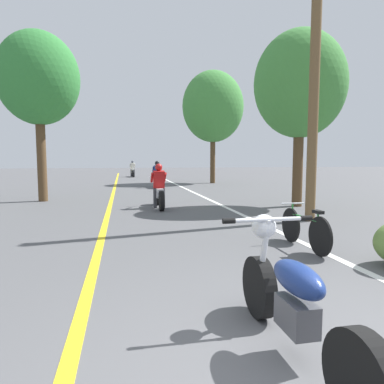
% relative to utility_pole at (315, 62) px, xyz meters
% --- Properties ---
extents(lane_stripe_center, '(0.14, 48.00, 0.01)m').
position_rel_utility_pole_xyz_m(lane_stripe_center, '(-4.94, 6.67, -3.81)').
color(lane_stripe_center, yellow).
rests_on(lane_stripe_center, ground).
extents(lane_stripe_edge, '(0.14, 48.00, 0.01)m').
position_rel_utility_pole_xyz_m(lane_stripe_edge, '(-1.33, 6.67, -3.81)').
color(lane_stripe_edge, white).
rests_on(lane_stripe_edge, ground).
extents(utility_pole, '(1.10, 0.24, 7.44)m').
position_rel_utility_pole_xyz_m(utility_pole, '(0.00, 0.00, 0.00)').
color(utility_pole, brown).
rests_on(utility_pole, ground).
extents(roadside_tree_right_near, '(2.91, 2.62, 5.54)m').
position_rel_utility_pole_xyz_m(roadside_tree_right_near, '(1.00, 2.50, 0.02)').
color(roadside_tree_right_near, '#513A23').
rests_on(roadside_tree_right_near, ground).
extents(roadside_tree_right_far, '(3.86, 3.47, 7.03)m').
position_rel_utility_pole_xyz_m(roadside_tree_right_far, '(1.14, 13.55, 0.98)').
color(roadside_tree_right_far, '#513A23').
rests_on(roadside_tree_right_far, ground).
extents(roadside_tree_left, '(2.83, 2.54, 5.98)m').
position_rel_utility_pole_xyz_m(roadside_tree_left, '(-7.36, 5.56, 0.50)').
color(roadside_tree_left, '#513A23').
rests_on(roadside_tree_left, ground).
extents(motorcycle_foreground, '(0.84, 2.03, 1.01)m').
position_rel_utility_pole_xyz_m(motorcycle_foreground, '(-3.26, -5.27, -3.38)').
color(motorcycle_foreground, black).
rests_on(motorcycle_foreground, ground).
extents(motorcycle_rider_lead, '(0.50, 1.96, 1.38)m').
position_rel_utility_pole_xyz_m(motorcycle_rider_lead, '(-3.41, 3.02, -3.29)').
color(motorcycle_rider_lead, black).
rests_on(motorcycle_rider_lead, ground).
extents(motorcycle_rider_mid, '(0.50, 2.03, 1.43)m').
position_rel_utility_pole_xyz_m(motorcycle_rider_mid, '(-2.68, 10.80, -3.27)').
color(motorcycle_rider_mid, black).
rests_on(motorcycle_rider_mid, ground).
extents(motorcycle_rider_far, '(0.50, 1.99, 1.40)m').
position_rel_utility_pole_xyz_m(motorcycle_rider_far, '(-3.64, 22.49, -3.29)').
color(motorcycle_rider_far, black).
rests_on(motorcycle_rider_far, ground).
extents(bicycle_parked, '(0.44, 1.58, 0.73)m').
position_rel_utility_pole_xyz_m(bicycle_parked, '(-1.52, -2.40, -3.47)').
color(bicycle_parked, black).
rests_on(bicycle_parked, ground).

